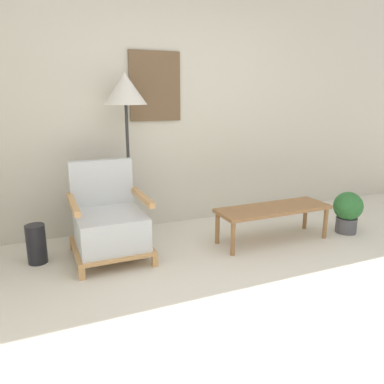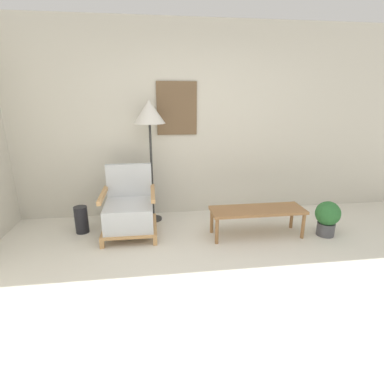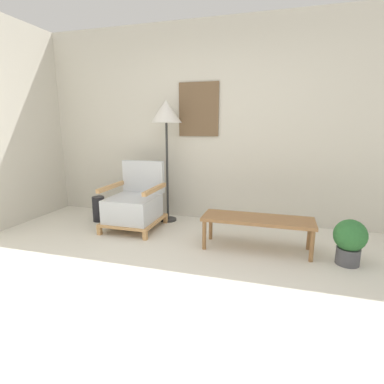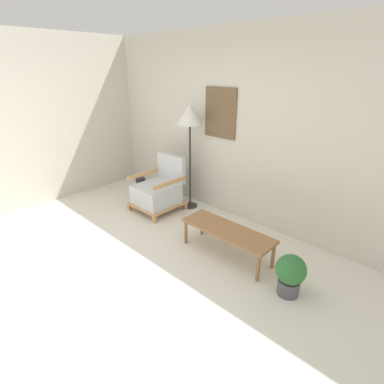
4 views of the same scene
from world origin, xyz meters
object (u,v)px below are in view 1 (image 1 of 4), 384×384
(floor_lamp, at_px, (125,95))
(vase, at_px, (36,244))
(potted_plant, at_px, (348,210))
(armchair, at_px, (109,224))
(coffee_table, at_px, (273,211))

(floor_lamp, relative_size, vase, 4.71)
(floor_lamp, relative_size, potted_plant, 3.69)
(vase, bearing_deg, armchair, -10.87)
(armchair, relative_size, floor_lamp, 0.52)
(armchair, height_order, coffee_table, armchair)
(floor_lamp, xyz_separation_m, potted_plant, (2.19, -0.81, -1.21))
(potted_plant, bearing_deg, vase, 170.75)
(coffee_table, relative_size, potted_plant, 2.61)
(armchair, xyz_separation_m, floor_lamp, (0.30, 0.42, 1.14))
(coffee_table, distance_m, potted_plant, 0.90)
(floor_lamp, height_order, coffee_table, floor_lamp)
(coffee_table, height_order, vase, coffee_table)
(potted_plant, bearing_deg, armchair, 171.16)
(floor_lamp, bearing_deg, vase, -162.02)
(armchair, relative_size, potted_plant, 1.91)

